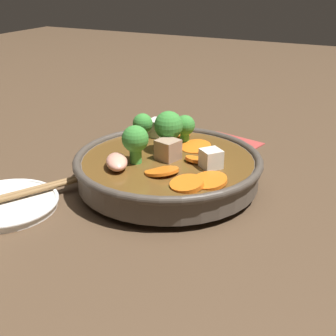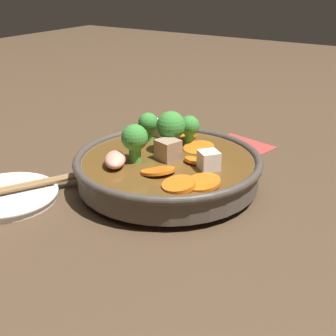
{
  "view_description": "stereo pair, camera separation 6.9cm",
  "coord_description": "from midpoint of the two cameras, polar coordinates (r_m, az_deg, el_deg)",
  "views": [
    {
      "loc": [
        -0.29,
        0.57,
        0.31
      ],
      "look_at": [
        0.0,
        0.0,
        0.03
      ],
      "focal_mm": 50.0,
      "sensor_mm": 36.0,
      "label": 1
    },
    {
      "loc": [
        -0.35,
        0.53,
        0.31
      ],
      "look_at": [
        0.0,
        0.0,
        0.03
      ],
      "focal_mm": 50.0,
      "sensor_mm": 36.0,
      "label": 2
    }
  ],
  "objects": [
    {
      "name": "ground_plane",
      "position": [
        0.71,
        2.81,
        -2.42
      ],
      "size": [
        3.0,
        3.0,
        0.0
      ],
      "primitive_type": "plane",
      "color": "#4C3826"
    },
    {
      "name": "chopsticks_pair",
      "position": [
        0.69,
        -16.45,
        -2.63
      ],
      "size": [
        0.12,
        0.21,
        0.01
      ],
      "color": "olive",
      "rests_on": "side_saucer"
    },
    {
      "name": "stirfry_bowl",
      "position": [
        0.69,
        2.82,
        0.25
      ],
      "size": [
        0.28,
        0.28,
        0.11
      ],
      "color": "#51473D",
      "rests_on": "ground_plane"
    },
    {
      "name": "side_saucer",
      "position": [
        0.69,
        -16.36,
        -3.33
      ],
      "size": [
        0.14,
        0.14,
        0.01
      ],
      "color": "white",
      "rests_on": "ground_plane"
    },
    {
      "name": "napkin",
      "position": [
        0.88,
        11.11,
        2.74
      ],
      "size": [
        0.12,
        0.1,
        0.0
      ],
      "color": "#A33833",
      "rests_on": "ground_plane"
    }
  ]
}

